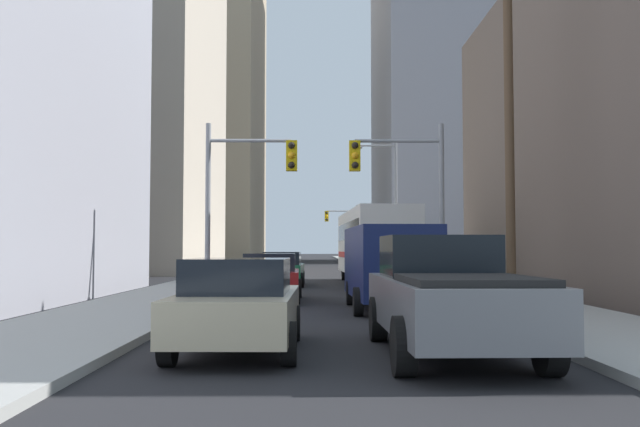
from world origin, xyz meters
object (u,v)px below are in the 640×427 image
Objects in this scene: pickup_truck_grey at (448,295)px; city_bus at (374,243)px; traffic_signal_near_right at (402,181)px; traffic_signal_far_right at (343,225)px; sedan_beige at (239,305)px; sedan_red at (270,277)px; cargo_van_navy at (389,263)px; sedan_green at (282,269)px; traffic_signal_near_left at (246,181)px.

city_bus is at bearing 88.02° from pickup_truck_grey.
traffic_signal_near_right is 44.55m from traffic_signal_far_right.
sedan_beige and sedan_red have the same top height.
traffic_signal_near_right is (4.43, 1.56, 3.25)m from sedan_red.
traffic_signal_far_right is (-0.01, 44.55, 0.00)m from traffic_signal_near_right.
traffic_signal_far_right is (0.98, 49.32, 2.73)m from cargo_van_navy.
cargo_van_navy is 1.25× the size of sedan_beige.
pickup_truck_grey is 7.79m from cargo_van_navy.
sedan_beige is at bearing -89.61° from sedan_green.
sedan_beige is at bearing -101.16° from city_bus.
traffic_signal_near_left is (-0.94, -7.12, 3.24)m from sedan_green.
traffic_signal_far_right is at bearing 90.02° from traffic_signal_near_right.
sedan_green is 0.71× the size of traffic_signal_far_right.
traffic_signal_near_right is (5.37, 0.00, 0.01)m from traffic_signal_near_left.
sedan_red is at bearing 137.03° from cargo_van_navy.
cargo_van_navy is at bearing -93.39° from city_bus.
sedan_red is at bearing -113.01° from city_bus.
traffic_signal_near_left reaches higher than pickup_truck_grey.
cargo_van_navy is at bearing -47.43° from traffic_signal_near_left.
pickup_truck_grey is at bearing -94.28° from traffic_signal_near_right.
city_bus is at bearing 91.48° from traffic_signal_near_right.
sedan_red is 46.44m from traffic_signal_far_right.
sedan_beige is (-3.35, 0.26, -0.16)m from pickup_truck_grey.
traffic_signal_far_right is (0.20, 36.18, 2.09)m from city_bus.
traffic_signal_near_left is 5.37m from traffic_signal_near_right.
traffic_signal_near_left is at bearing -97.56° from sedan_green.
pickup_truck_grey is 0.91× the size of traffic_signal_far_right.
sedan_green is at bearing 90.39° from sedan_beige.
cargo_van_navy is 7.02m from traffic_signal_near_left.
pickup_truck_grey is 1.28× the size of sedan_red.
cargo_van_navy is 5.58m from traffic_signal_near_right.
city_bus reaches higher than cargo_van_navy.
cargo_van_navy is at bearing -101.80° from traffic_signal_near_right.
cargo_van_navy reaches higher than pickup_truck_grey.
traffic_signal_near_right is (0.22, -8.37, 2.09)m from city_bus.
sedan_red and sedan_green have the same top height.
city_bus is 20.96m from pickup_truck_grey.
traffic_signal_near_right is (4.29, 12.29, 3.25)m from sedan_beige.
pickup_truck_grey reaches higher than sedan_green.
sedan_green is (-0.13, 19.41, 0.00)m from sedan_beige.
traffic_signal_near_left is at bearing -121.63° from city_bus.
sedan_beige is 0.71× the size of traffic_signal_far_right.
traffic_signal_far_right reaches higher than sedan_red.
city_bus is 21.09m from sedan_beige.
pickup_truck_grey is 57.19m from traffic_signal_far_right.
traffic_signal_far_right is at bearing 83.28° from sedan_green.
sedan_red is at bearing -90.04° from sedan_green.
traffic_signal_near_left is 1.00× the size of traffic_signal_near_right.
city_bus is at bearing 16.56° from sedan_green.
city_bus is 36.25m from traffic_signal_far_right.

